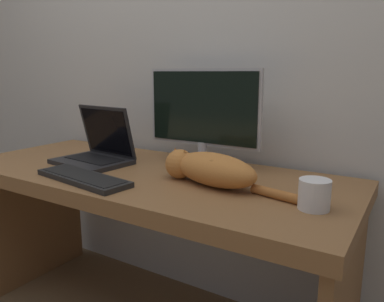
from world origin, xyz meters
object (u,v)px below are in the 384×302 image
at_px(monitor, 203,118).
at_px(coffee_mug, 314,194).
at_px(cat, 210,168).
at_px(laptop, 97,152).
at_px(external_keyboard, 83,178).

height_order(monitor, coffee_mug, monitor).
xyz_separation_m(cat, coffee_mug, (0.39, -0.06, -0.02)).
distance_m(laptop, external_keyboard, 0.30).
height_order(external_keyboard, coffee_mug, coffee_mug).
height_order(laptop, external_keyboard, laptop).
distance_m(external_keyboard, coffee_mug, 0.84).
xyz_separation_m(external_keyboard, cat, (0.44, 0.21, 0.05)).
distance_m(monitor, cat, 0.32).
relative_size(external_keyboard, cat, 0.79).
bearing_deg(cat, coffee_mug, 3.77).
xyz_separation_m(laptop, external_keyboard, (0.17, -0.24, -0.04)).
relative_size(laptop, external_keyboard, 0.78).
bearing_deg(external_keyboard, monitor, 65.63).
xyz_separation_m(laptop, coffee_mug, (1.00, -0.08, -0.00)).
bearing_deg(laptop, external_keyboard, -48.20).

